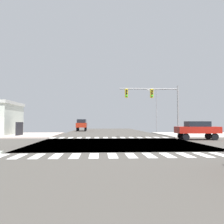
# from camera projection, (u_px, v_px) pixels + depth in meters

# --- Properties ---
(ground) EXTENTS (90.00, 90.00, 0.05)m
(ground) POSITION_uv_depth(u_px,v_px,m) (117.00, 144.00, 20.04)
(ground) COLOR #44413C
(sidewalk_corner_ne) EXTENTS (12.00, 12.00, 0.14)m
(sidewalk_corner_ne) POSITION_uv_depth(u_px,v_px,m) (204.00, 135.00, 32.72)
(sidewalk_corner_ne) COLOR #B2ADA3
(sidewalk_corner_ne) RESTS_ON ground
(sidewalk_corner_nw) EXTENTS (12.00, 12.00, 0.14)m
(sidewalk_corner_nw) POSITION_uv_depth(u_px,v_px,m) (12.00, 135.00, 31.32)
(sidewalk_corner_nw) COLOR #B9A79C
(sidewalk_corner_nw) RESTS_ON ground
(crosswalk_near) EXTENTS (13.50, 2.00, 0.01)m
(crosswalk_near) POSITION_uv_depth(u_px,v_px,m) (122.00, 155.00, 12.75)
(crosswalk_near) COLOR white
(crosswalk_near) RESTS_ON ground
(crosswalk_far) EXTENTS (13.50, 2.00, 0.01)m
(crosswalk_far) POSITION_uv_depth(u_px,v_px,m) (110.00, 138.00, 27.31)
(crosswalk_far) COLOR white
(crosswalk_far) RESTS_ON ground
(traffic_signal_mast) EXTENTS (7.13, 0.55, 6.14)m
(traffic_signal_mast) POSITION_uv_depth(u_px,v_px,m) (155.00, 99.00, 27.99)
(traffic_signal_mast) COLOR gray
(traffic_signal_mast) RESTS_ON ground
(street_lamp) EXTENTS (1.78, 0.32, 7.41)m
(street_lamp) POSITION_uv_depth(u_px,v_px,m) (155.00, 106.00, 40.28)
(street_lamp) COLOR gray
(street_lamp) RESTS_ON ground
(suv_farside_1) EXTENTS (1.96, 4.60, 2.34)m
(suv_farside_1) POSITION_uv_depth(u_px,v_px,m) (82.00, 124.00, 47.45)
(suv_farside_1) COLOR black
(suv_farside_1) RESTS_ON ground
(sedan_crossing_1) EXTENTS (4.30, 1.80, 1.88)m
(sedan_crossing_1) POSITION_uv_depth(u_px,v_px,m) (197.00, 129.00, 24.04)
(sedan_crossing_1) COLOR black
(sedan_crossing_1) RESTS_ON ground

